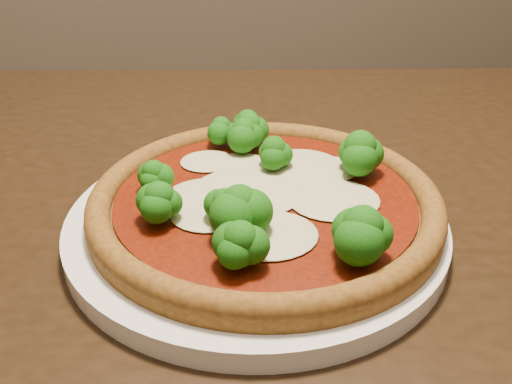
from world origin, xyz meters
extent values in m
cube|color=black|center=(-0.15, 0.12, 0.73)|extent=(1.20, 0.95, 0.04)
cylinder|color=silver|center=(-0.17, 0.06, 0.76)|extent=(0.32, 0.32, 0.02)
cylinder|color=brown|center=(-0.16, 0.07, 0.77)|extent=(0.30, 0.30, 0.01)
torus|color=brown|center=(-0.16, 0.07, 0.78)|extent=(0.30, 0.30, 0.02)
cylinder|color=#631404|center=(-0.16, 0.07, 0.78)|extent=(0.26, 0.26, 0.00)
ellipsoid|color=beige|center=(-0.17, 0.01, 0.78)|extent=(0.08, 0.07, 0.01)
ellipsoid|color=beige|center=(-0.11, 0.05, 0.78)|extent=(0.08, 0.07, 0.01)
ellipsoid|color=beige|center=(-0.10, 0.11, 0.78)|extent=(0.06, 0.05, 0.00)
ellipsoid|color=beige|center=(-0.21, 0.05, 0.78)|extent=(0.07, 0.06, 0.01)
ellipsoid|color=beige|center=(-0.21, 0.14, 0.78)|extent=(0.05, 0.05, 0.00)
ellipsoid|color=beige|center=(-0.12, 0.11, 0.78)|extent=(0.08, 0.08, 0.01)
ellipsoid|color=beige|center=(-0.18, 0.08, 0.78)|extent=(0.10, 0.09, 0.01)
ellipsoid|color=beige|center=(-0.18, 0.13, 0.78)|extent=(0.06, 0.05, 0.00)
ellipsoid|color=beige|center=(-0.21, 0.07, 0.78)|extent=(0.07, 0.07, 0.01)
ellipsoid|color=#1E7713|center=(-0.15, 0.11, 0.80)|extent=(0.04, 0.04, 0.03)
ellipsoid|color=#1E7713|center=(-0.07, 0.09, 0.81)|extent=(0.05, 0.05, 0.04)
ellipsoid|color=#1E7713|center=(-0.11, -0.03, 0.81)|extent=(0.05, 0.05, 0.04)
ellipsoid|color=#1E7713|center=(-0.16, 0.17, 0.80)|extent=(0.04, 0.04, 0.04)
ellipsoid|color=#1E7713|center=(-0.19, 0.18, 0.80)|extent=(0.03, 0.03, 0.03)
ellipsoid|color=#1E7713|center=(-0.25, 0.04, 0.80)|extent=(0.04, 0.04, 0.03)
ellipsoid|color=#1E7713|center=(-0.20, -0.03, 0.81)|extent=(0.04, 0.04, 0.04)
ellipsoid|color=#1E7713|center=(-0.17, 0.16, 0.80)|extent=(0.04, 0.04, 0.03)
ellipsoid|color=#1E7713|center=(-0.26, 0.09, 0.80)|extent=(0.03, 0.03, 0.03)
ellipsoid|color=#1E7713|center=(-0.19, 0.01, 0.81)|extent=(0.05, 0.05, 0.04)
ellipsoid|color=#1E7713|center=(-0.20, 0.03, 0.80)|extent=(0.04, 0.04, 0.03)
ellipsoid|color=#1E7713|center=(-0.20, 0.03, 0.80)|extent=(0.04, 0.04, 0.03)
ellipsoid|color=#1E7713|center=(-0.16, 0.18, 0.80)|extent=(0.04, 0.04, 0.03)
camera|label=1|loc=(-0.24, -0.34, 1.03)|focal=40.00mm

